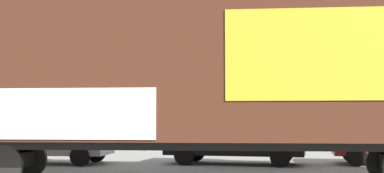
# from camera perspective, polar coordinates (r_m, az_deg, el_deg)

# --- Properties ---
(freight_car) EXTENTS (17.19, 3.74, 4.73)m
(freight_car) POSITION_cam_1_polar(r_m,az_deg,el_deg) (12.14, 0.80, 1.89)
(freight_car) COLOR #472316
(freight_car) RESTS_ON ground_plane
(flagpole) EXTENTS (0.68, 1.16, 8.98)m
(flagpole) POSITION_cam_1_polar(r_m,az_deg,el_deg) (25.23, -5.01, 5.30)
(flagpole) COLOR silver
(flagpole) RESTS_ON ground_plane
(hillside) EXTENTS (142.78, 29.26, 18.21)m
(hillside) POSITION_cam_1_polar(r_m,az_deg,el_deg) (71.64, 1.21, 0.39)
(hillside) COLOR gray
(hillside) RESTS_ON ground_plane
(parked_car_silver) EXTENTS (4.28, 2.16, 1.51)m
(parked_car_silver) POSITION_cam_1_polar(r_m,az_deg,el_deg) (18.16, -15.93, -5.85)
(parked_car_silver) COLOR #B7BABF
(parked_car_silver) RESTS_ON ground_plane
(parked_car_black) EXTENTS (4.84, 2.59, 1.56)m
(parked_car_black) POSITION_cam_1_polar(r_m,az_deg,el_deg) (17.37, 4.56, -5.96)
(parked_car_black) COLOR black
(parked_car_black) RESTS_ON ground_plane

